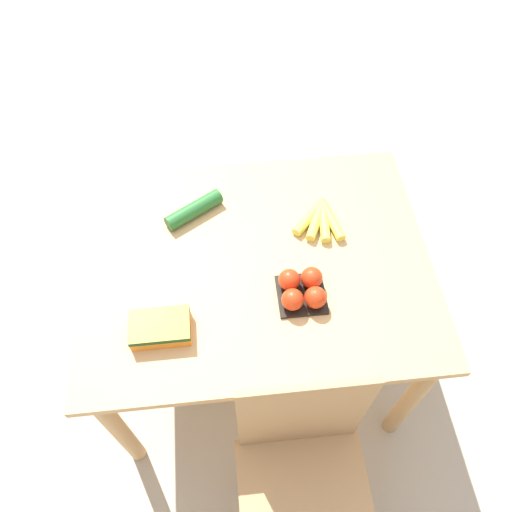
# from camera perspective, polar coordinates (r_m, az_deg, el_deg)

# --- Properties ---
(ground_plane) EXTENTS (12.00, 12.00, 0.00)m
(ground_plane) POSITION_cam_1_polar(r_m,az_deg,el_deg) (2.38, 0.00, -10.83)
(ground_plane) COLOR #B7A88E
(dining_table) EXTENTS (1.19, 0.92, 0.77)m
(dining_table) POSITION_cam_1_polar(r_m,az_deg,el_deg) (1.79, 0.00, -2.50)
(dining_table) COLOR tan
(dining_table) RESTS_ON ground_plane
(chair) EXTENTS (0.42, 0.40, 0.95)m
(chair) POSITION_cam_1_polar(r_m,az_deg,el_deg) (1.73, 5.38, -23.36)
(chair) COLOR tan
(chair) RESTS_ON ground_plane
(banana_bunch) EXTENTS (0.18, 0.19, 0.03)m
(banana_bunch) POSITION_cam_1_polar(r_m,az_deg,el_deg) (1.79, 7.37, 4.19)
(banana_bunch) COLOR brown
(banana_bunch) RESTS_ON dining_table
(tomato_pack) EXTENTS (0.16, 0.16, 0.08)m
(tomato_pack) POSITION_cam_1_polar(r_m,az_deg,el_deg) (1.60, 5.28, -3.82)
(tomato_pack) COLOR black
(tomato_pack) RESTS_ON dining_table
(carrot_bag) EXTENTS (0.18, 0.12, 0.06)m
(carrot_bag) POSITION_cam_1_polar(r_m,az_deg,el_deg) (1.56, -10.89, -7.99)
(carrot_bag) COLOR orange
(carrot_bag) RESTS_ON dining_table
(cucumber_near) EXTENTS (0.22, 0.16, 0.05)m
(cucumber_near) POSITION_cam_1_polar(r_m,az_deg,el_deg) (1.80, -7.10, 5.28)
(cucumber_near) COLOR #236028
(cucumber_near) RESTS_ON dining_table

